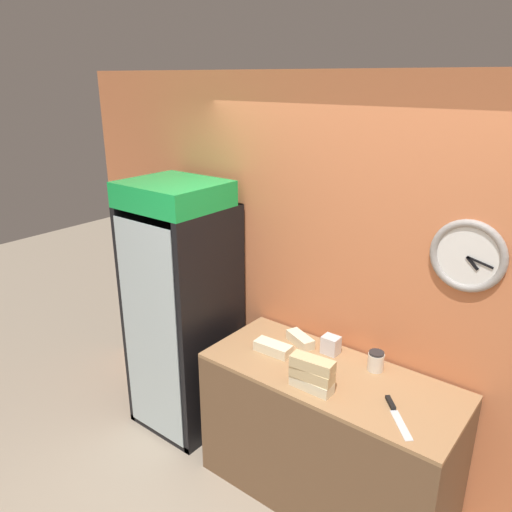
{
  "coord_description": "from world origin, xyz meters",
  "views": [
    {
      "loc": [
        1.27,
        -1.47,
        2.66
      ],
      "look_at": [
        -0.58,
        0.88,
        1.58
      ],
      "focal_mm": 35.0,
      "sensor_mm": 36.0,
      "label": 1
    }
  ],
  "objects_px": {
    "sandwich_stack_bottom": "(312,384)",
    "chefs_knife": "(395,411)",
    "sandwich_stack_top": "(312,364)",
    "condiment_jar": "(376,361)",
    "sandwich_flat_left": "(273,348)",
    "napkin_dispenser": "(331,345)",
    "sandwich_stack_middle": "(312,374)",
    "sandwich_flat_right": "(300,339)",
    "beverage_cooler": "(186,297)"
  },
  "relations": [
    {
      "from": "sandwich_stack_bottom",
      "to": "condiment_jar",
      "type": "height_order",
      "value": "condiment_jar"
    },
    {
      "from": "sandwich_stack_top",
      "to": "condiment_jar",
      "type": "xyz_separation_m",
      "value": [
        0.2,
        0.42,
        -0.11
      ]
    },
    {
      "from": "sandwich_stack_bottom",
      "to": "napkin_dispenser",
      "type": "bearing_deg",
      "value": 105.59
    },
    {
      "from": "sandwich_stack_bottom",
      "to": "sandwich_stack_top",
      "type": "xyz_separation_m",
      "value": [
        0.0,
        0.0,
        0.14
      ]
    },
    {
      "from": "chefs_knife",
      "to": "sandwich_flat_left",
      "type": "bearing_deg",
      "value": 174.07
    },
    {
      "from": "sandwich_flat_right",
      "to": "napkin_dispenser",
      "type": "bearing_deg",
      "value": 6.54
    },
    {
      "from": "beverage_cooler",
      "to": "sandwich_flat_right",
      "type": "distance_m",
      "value": 0.97
    },
    {
      "from": "beverage_cooler",
      "to": "sandwich_stack_bottom",
      "type": "relative_size",
      "value": 7.65
    },
    {
      "from": "sandwich_stack_middle",
      "to": "chefs_knife",
      "type": "height_order",
      "value": "sandwich_stack_middle"
    },
    {
      "from": "sandwich_flat_left",
      "to": "sandwich_stack_middle",
      "type": "bearing_deg",
      "value": -24.3
    },
    {
      "from": "sandwich_stack_middle",
      "to": "condiment_jar",
      "type": "xyz_separation_m",
      "value": [
        0.2,
        0.42,
        -0.04
      ]
    },
    {
      "from": "beverage_cooler",
      "to": "sandwich_flat_left",
      "type": "bearing_deg",
      "value": -4.66
    },
    {
      "from": "chefs_knife",
      "to": "condiment_jar",
      "type": "relative_size",
      "value": 2.31
    },
    {
      "from": "beverage_cooler",
      "to": "sandwich_stack_middle",
      "type": "relative_size",
      "value": 7.52
    },
    {
      "from": "sandwich_stack_middle",
      "to": "sandwich_flat_left",
      "type": "height_order",
      "value": "sandwich_stack_middle"
    },
    {
      "from": "beverage_cooler",
      "to": "sandwich_flat_left",
      "type": "height_order",
      "value": "beverage_cooler"
    },
    {
      "from": "sandwich_flat_left",
      "to": "napkin_dispenser",
      "type": "bearing_deg",
      "value": 37.49
    },
    {
      "from": "sandwich_stack_top",
      "to": "condiment_jar",
      "type": "height_order",
      "value": "sandwich_stack_top"
    },
    {
      "from": "beverage_cooler",
      "to": "napkin_dispenser",
      "type": "bearing_deg",
      "value": 7.68
    },
    {
      "from": "sandwich_stack_top",
      "to": "napkin_dispenser",
      "type": "height_order",
      "value": "sandwich_stack_top"
    },
    {
      "from": "condiment_jar",
      "to": "sandwich_stack_bottom",
      "type": "bearing_deg",
      "value": -115.83
    },
    {
      "from": "sandwich_stack_middle",
      "to": "napkin_dispenser",
      "type": "height_order",
      "value": "sandwich_stack_middle"
    },
    {
      "from": "sandwich_stack_top",
      "to": "sandwich_flat_right",
      "type": "relative_size",
      "value": 1.1
    },
    {
      "from": "sandwich_flat_right",
      "to": "beverage_cooler",
      "type": "bearing_deg",
      "value": -172.05
    },
    {
      "from": "sandwich_stack_bottom",
      "to": "napkin_dispenser",
      "type": "height_order",
      "value": "napkin_dispenser"
    },
    {
      "from": "sandwich_stack_middle",
      "to": "sandwich_flat_left",
      "type": "distance_m",
      "value": 0.46
    },
    {
      "from": "sandwich_flat_left",
      "to": "chefs_knife",
      "type": "bearing_deg",
      "value": -5.93
    },
    {
      "from": "beverage_cooler",
      "to": "sandwich_flat_right",
      "type": "relative_size",
      "value": 8.15
    },
    {
      "from": "sandwich_stack_middle",
      "to": "condiment_jar",
      "type": "bearing_deg",
      "value": 64.17
    },
    {
      "from": "sandwich_stack_bottom",
      "to": "chefs_knife",
      "type": "height_order",
      "value": "sandwich_stack_bottom"
    },
    {
      "from": "sandwich_stack_bottom",
      "to": "chefs_knife",
      "type": "xyz_separation_m",
      "value": [
        0.47,
        0.1,
        -0.03
      ]
    },
    {
      "from": "sandwich_stack_bottom",
      "to": "sandwich_stack_top",
      "type": "distance_m",
      "value": 0.14
    },
    {
      "from": "sandwich_flat_left",
      "to": "sandwich_flat_right",
      "type": "height_order",
      "value": "sandwich_flat_left"
    },
    {
      "from": "sandwich_stack_bottom",
      "to": "condiment_jar",
      "type": "xyz_separation_m",
      "value": [
        0.2,
        0.42,
        0.03
      ]
    },
    {
      "from": "sandwich_flat_right",
      "to": "condiment_jar",
      "type": "height_order",
      "value": "condiment_jar"
    },
    {
      "from": "sandwich_stack_top",
      "to": "napkin_dispenser",
      "type": "distance_m",
      "value": 0.45
    },
    {
      "from": "sandwich_stack_top",
      "to": "condiment_jar",
      "type": "bearing_deg",
      "value": 64.17
    },
    {
      "from": "condiment_jar",
      "to": "sandwich_flat_right",
      "type": "bearing_deg",
      "value": -177.4
    },
    {
      "from": "napkin_dispenser",
      "to": "sandwich_stack_bottom",
      "type": "bearing_deg",
      "value": -74.41
    },
    {
      "from": "sandwich_stack_middle",
      "to": "chefs_knife",
      "type": "distance_m",
      "value": 0.49
    },
    {
      "from": "sandwich_flat_left",
      "to": "sandwich_flat_right",
      "type": "distance_m",
      "value": 0.22
    },
    {
      "from": "condiment_jar",
      "to": "beverage_cooler",
      "type": "bearing_deg",
      "value": -173.97
    },
    {
      "from": "sandwich_stack_top",
      "to": "sandwich_flat_right",
      "type": "bearing_deg",
      "value": 130.74
    },
    {
      "from": "sandwich_stack_top",
      "to": "sandwich_stack_bottom",
      "type": "bearing_deg",
      "value": 0.0
    },
    {
      "from": "sandwich_stack_bottom",
      "to": "sandwich_stack_middle",
      "type": "xyz_separation_m",
      "value": [
        0.0,
        0.0,
        0.07
      ]
    },
    {
      "from": "napkin_dispenser",
      "to": "sandwich_stack_top",
      "type": "bearing_deg",
      "value": -74.41
    },
    {
      "from": "sandwich_stack_middle",
      "to": "napkin_dispenser",
      "type": "xyz_separation_m",
      "value": [
        -0.12,
        0.42,
        -0.04
      ]
    },
    {
      "from": "sandwich_stack_middle",
      "to": "condiment_jar",
      "type": "height_order",
      "value": "sandwich_stack_middle"
    },
    {
      "from": "sandwich_stack_top",
      "to": "chefs_knife",
      "type": "distance_m",
      "value": 0.51
    },
    {
      "from": "beverage_cooler",
      "to": "napkin_dispenser",
      "type": "relative_size",
      "value": 16.43
    }
  ]
}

